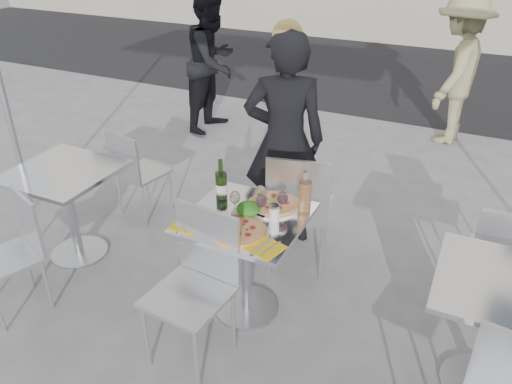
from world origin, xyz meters
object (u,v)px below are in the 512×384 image
at_px(wineglass_red_a, 261,202).
at_px(napkin_left, 188,225).
at_px(pizza_near, 237,230).
at_px(carafe, 305,197).
at_px(sugar_shaker, 274,213).
at_px(chair_near, 198,275).
at_px(side_chair_lfar, 134,168).
at_px(side_chair_lnear, 17,244).
at_px(side_chair_rfar, 503,253).
at_px(salad_plate, 248,210).
at_px(main_table, 246,245).
at_px(chair_far, 299,204).
at_px(wineglass_white_a, 235,198).
at_px(napkin_right, 265,248).
at_px(wineglass_red_b, 282,199).
at_px(woman_diner, 284,142).
at_px(pedestrian_a, 213,62).
at_px(side_table_left, 68,195).
at_px(pedestrian_b, 457,70).
at_px(wineglass_white_b, 260,193).
at_px(wine_bottle, 221,185).
at_px(pizza_far, 274,204).
at_px(side_table_right, 501,316).

distance_m(wineglass_red_a, napkin_left, 0.46).
relative_size(pizza_near, carafe, 1.15).
bearing_deg(sugar_shaker, pizza_near, -124.61).
relative_size(chair_near, side_chair_lfar, 1.16).
distance_m(side_chair_lnear, side_chair_rfar, 3.15).
relative_size(salad_plate, wineglass_red_a, 1.40).
relative_size(main_table, chair_far, 0.77).
xyz_separation_m(chair_near, salad_plate, (0.11, 0.45, 0.22)).
bearing_deg(wineglass_white_a, side_chair_lnear, -155.84).
bearing_deg(napkin_right, wineglass_red_b, 114.01).
xyz_separation_m(main_table, side_chair_lfar, (-1.41, 0.67, -0.05)).
bearing_deg(wineglass_white_a, side_chair_rfar, 22.61).
distance_m(woman_diner, pedestrian_a, 2.56).
bearing_deg(side_chair_lfar, chair_near, 150.92).
relative_size(main_table, pedestrian_a, 0.45).
bearing_deg(side_table_left, napkin_right, -8.10).
bearing_deg(pedestrian_b, carafe, 0.25).
xyz_separation_m(salad_plate, carafe, (0.30, 0.17, 0.08)).
distance_m(salad_plate, wineglass_white_b, 0.14).
distance_m(side_table_left, napkin_left, 1.27).
height_order(salad_plate, napkin_left, salad_plate).
relative_size(chair_far, wineglass_red_b, 6.18).
distance_m(pedestrian_a, wineglass_red_b, 3.40).
distance_m(side_table_left, side_chair_lnear, 0.59).
height_order(wine_bottle, napkin_left, wine_bottle).
bearing_deg(pizza_near, pedestrian_a, 122.07).
distance_m(side_table_left, side_chair_lfar, 0.68).
xyz_separation_m(main_table, pizza_far, (0.10, 0.19, 0.23)).
relative_size(carafe, napkin_left, 1.45).
relative_size(side_chair_rfar, salad_plate, 3.88).
distance_m(side_chair_lfar, salad_plate, 1.58).
height_order(side_table_right, woman_diner, woman_diner).
relative_size(wine_bottle, napkin_right, 1.33).
bearing_deg(side_chair_lnear, salad_plate, 44.16).
xyz_separation_m(main_table, pedestrian_b, (0.83, 3.68, 0.31)).
xyz_separation_m(side_table_left, side_chair_rfar, (2.99, 0.66, -0.03)).
distance_m(pizza_near, salad_plate, 0.20).
bearing_deg(side_chair_lnear, side_table_left, 120.96).
height_order(side_chair_lfar, wineglass_white_b, wineglass_white_b).
relative_size(wine_bottle, sugar_shaker, 2.76).
bearing_deg(pedestrian_a, pizza_near, -146.10).
bearing_deg(side_chair_lfar, pedestrian_b, -115.71).
xyz_separation_m(main_table, wineglass_red_a, (0.09, 0.04, 0.32)).
xyz_separation_m(side_chair_lnear, salad_plate, (1.40, 0.61, 0.30)).
height_order(main_table, napkin_left, napkin_left).
bearing_deg(wineglass_red_b, pizza_near, -118.15).
bearing_deg(pizza_far, wineglass_white_b, -142.09).
relative_size(main_table, carafe, 2.59).
height_order(side_table_right, wineglass_white_b, wineglass_white_b).
xyz_separation_m(main_table, wineglass_red_b, (0.19, 0.13, 0.32)).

